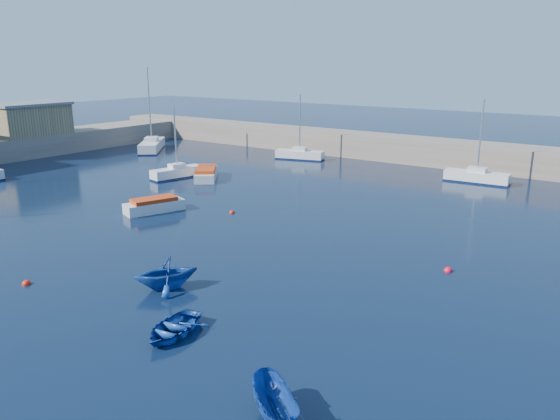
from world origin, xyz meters
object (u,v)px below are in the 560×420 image
Objects in this scene: sailboat_3 at (177,172)px; motorboat_2 at (206,173)px; sailboat_5 at (300,154)px; motorboat_1 at (154,205)px; dinghy_center at (173,328)px; dinghy_right at (276,406)px; sailboat_6 at (477,176)px; dinghy_left at (166,273)px; brick_shed_a at (28,120)px; sailboat_4 at (152,145)px.

motorboat_2 is at bearing 41.91° from sailboat_3.
motorboat_1 is (3.35, -24.58, -0.06)m from sailboat_5.
dinghy_right is (6.72, -2.11, 0.28)m from dinghy_center.
sailboat_6 is at bearing 76.73° from dinghy_center.
brick_shed_a is at bearing -171.51° from dinghy_left.
sailboat_3 is 31.22m from dinghy_center.
sailboat_5 reaches higher than sailboat_3.
dinghy_center is at bearing 111.77° from dinghy_right.
sailboat_4 is 48.32m from dinghy_center.
brick_shed_a is 1.17× the size of sailboat_3.
motorboat_2 is (-21.39, -13.07, -0.06)m from sailboat_6.
dinghy_left is (-5.34, -33.22, 0.25)m from sailboat_6.
sailboat_5 reaches higher than brick_shed_a.
brick_shed_a is at bearing 105.29° from dinghy_right.
sailboat_4 is 38.47m from sailboat_6.
motorboat_2 is 1.69× the size of dinghy_right.
sailboat_6 is 2.43× the size of dinghy_center.
dinghy_left is (11.16, -9.28, 0.32)m from motorboat_1.
brick_shed_a reaches higher than motorboat_2.
motorboat_1 is at bearing -39.81° from sailboat_3.
sailboat_4 reaches higher than sailboat_5.
brick_shed_a is 49.83m from sailboat_6.
sailboat_6 reaches higher than motorboat_2.
sailboat_3 is at bearing 149.83° from sailboat_5.
sailboat_6 is (47.29, 15.27, -3.54)m from brick_shed_a.
sailboat_5 is 36.84m from dinghy_left.
sailboat_3 is at bearing 124.69° from dinghy_center.
sailboat_3 reaches higher than motorboat_1.
sailboat_4 is 43.43m from dinghy_left.
brick_shed_a reaches higher than dinghy_left.
dinghy_right reaches higher than dinghy_center.
dinghy_center is at bearing -169.09° from sailboat_5.
motorboat_2 is 25.76m from dinghy_left.
brick_shed_a is 2.59× the size of dinghy_left.
dinghy_center is at bearing -24.79° from brick_shed_a.
dinghy_center is at bearing -80.10° from sailboat_4.
sailboat_3 is at bearing -73.33° from sailboat_4.
sailboat_6 is at bearing 43.61° from sailboat_3.
sailboat_4 reaches higher than motorboat_1.
sailboat_6 reaches higher than sailboat_5.
sailboat_4 reaches higher than motorboat_2.
sailboat_5 is at bearing 117.45° from motorboat_1.
dinghy_left is at bearing 129.04° from dinghy_center.
sailboat_6 is at bearing 75.13° from motorboat_1.
dinghy_center is (22.24, -21.91, -0.22)m from sailboat_3.
dinghy_right is at bearing -77.18° from sailboat_4.
sailboat_5 is 46.41m from dinghy_right.
motorboat_2 is (-4.89, 10.87, 0.00)m from motorboat_1.
sailboat_3 is 2.83m from motorboat_2.
dinghy_center is at bearing -32.19° from sailboat_3.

